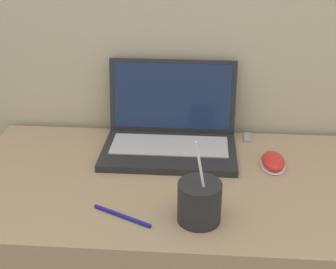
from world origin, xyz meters
TOP-DOWN VIEW (x-y plane):
  - laptop at (-0.05, 0.47)m, footprint 0.38×0.28m
  - drink_cup at (0.04, 0.12)m, footprint 0.10×0.10m
  - computer_mouse at (0.24, 0.38)m, footprint 0.07×0.11m
  - usb_stick at (0.18, 0.55)m, footprint 0.02×0.06m
  - pen at (-0.14, 0.11)m, footprint 0.14×0.08m

SIDE VIEW (x-z plane):
  - usb_stick at x=0.18m, z-range 0.74..0.75m
  - pen at x=-0.14m, z-range 0.74..0.75m
  - computer_mouse at x=0.24m, z-range 0.74..0.77m
  - drink_cup at x=0.04m, z-range 0.69..0.90m
  - laptop at x=-0.05m, z-range 0.67..0.91m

